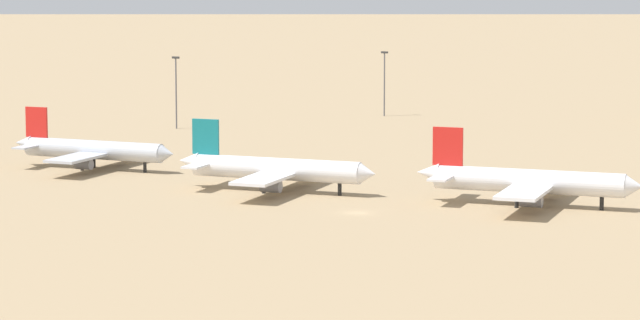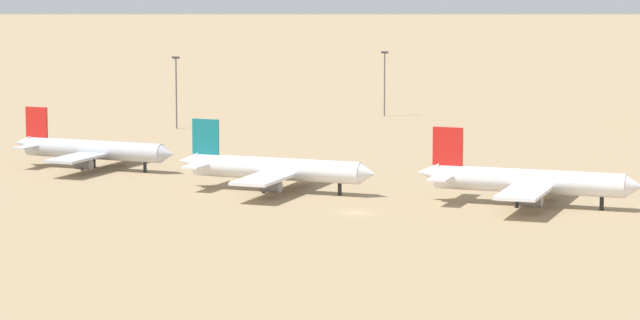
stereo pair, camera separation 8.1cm
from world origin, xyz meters
name	(u,v)px [view 2 (the right image)]	position (x,y,z in m)	size (l,w,h in m)	color
ground	(357,213)	(0.00, 0.00, 0.00)	(4000.00, 4000.00, 0.00)	#9E8460
parked_jet_red_2	(92,150)	(-66.44, 24.00, 3.82)	(35.27, 29.62, 11.66)	silver
parked_jet_teal_3	(274,169)	(-22.00, 14.07, 4.05)	(37.42, 31.55, 12.36)	white
parked_jet_red_4	(527,181)	(22.84, 18.15, 4.15)	(38.37, 32.41, 12.67)	white
light_pole_west	(385,79)	(-52.05, 136.50, 9.48)	(1.80, 0.50, 16.52)	#59595E
light_pole_mid	(176,87)	(-86.13, 90.06, 9.81)	(1.80, 0.50, 17.16)	#59595E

